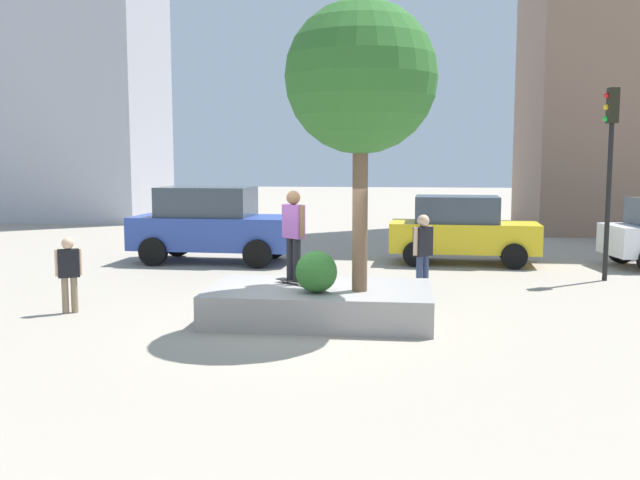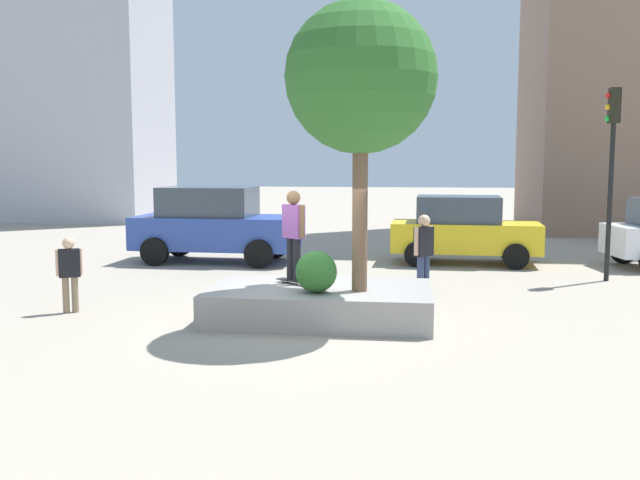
{
  "view_description": "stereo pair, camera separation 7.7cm",
  "coord_description": "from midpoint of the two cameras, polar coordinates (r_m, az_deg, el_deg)",
  "views": [
    {
      "loc": [
        1.86,
        -12.77,
        3.07
      ],
      "look_at": [
        0.34,
        0.29,
        1.52
      ],
      "focal_mm": 39.73,
      "sensor_mm": 36.0,
      "label": 1
    },
    {
      "loc": [
        1.94,
        -12.77,
        3.07
      ],
      "look_at": [
        0.34,
        0.29,
        1.52
      ],
      "focal_mm": 39.73,
      "sensor_mm": 36.0,
      "label": 2
    }
  ],
  "objects": [
    {
      "name": "pedestrian_crossing",
      "position": [
        16.15,
        8.15,
        -0.62
      ],
      "size": [
        0.47,
        0.49,
        1.78
      ],
      "color": "navy",
      "rests_on": "ground"
    },
    {
      "name": "plaza_tree",
      "position": [
        12.9,
        3.14,
        12.85
      ],
      "size": [
        2.73,
        2.73,
        5.22
      ],
      "color": "brown",
      "rests_on": "planter_ledge"
    },
    {
      "name": "ground_plane",
      "position": [
        13.27,
        -1.78,
        -6.67
      ],
      "size": [
        120.0,
        120.0,
        0.0
      ],
      "primitive_type": "plane",
      "color": "#9E9384"
    },
    {
      "name": "sedan_parked",
      "position": [
        20.94,
        -8.75,
        1.28
      ],
      "size": [
        4.81,
        2.38,
        2.2
      ],
      "color": "#2D479E",
      "rests_on": "ground"
    },
    {
      "name": "skateboard",
      "position": [
        13.73,
        -2.29,
        -3.33
      ],
      "size": [
        0.77,
        0.65,
        0.07
      ],
      "color": "black",
      "rests_on": "planter_ledge"
    },
    {
      "name": "taxi_cab",
      "position": [
        20.83,
        11.24,
        0.85
      ],
      "size": [
        4.28,
        2.14,
        1.95
      ],
      "color": "gold",
      "rests_on": "ground"
    },
    {
      "name": "traffic_light_corner",
      "position": [
        18.82,
        22.22,
        6.66
      ],
      "size": [
        0.35,
        0.29,
        4.74
      ],
      "color": "black",
      "rests_on": "ground"
    },
    {
      "name": "boxwood_shrub",
      "position": [
        12.82,
        -0.47,
        -2.57
      ],
      "size": [
        0.76,
        0.76,
        0.76
      ],
      "primitive_type": "sphere",
      "color": "#2D6628",
      "rests_on": "planter_ledge"
    },
    {
      "name": "skateboarder",
      "position": [
        13.59,
        -2.31,
        0.91
      ],
      "size": [
        0.48,
        0.46,
        1.74
      ],
      "color": "black",
      "rests_on": "skateboard"
    },
    {
      "name": "passerby_with_bag",
      "position": [
        14.78,
        -19.72,
        -2.25
      ],
      "size": [
        0.46,
        0.34,
        1.51
      ],
      "color": "#847056",
      "rests_on": "ground"
    },
    {
      "name": "planter_ledge",
      "position": [
        13.44,
        -0.16,
        -5.13
      ],
      "size": [
        4.17,
        2.48,
        0.62
      ],
      "primitive_type": "cube",
      "color": "gray",
      "rests_on": "ground"
    }
  ]
}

